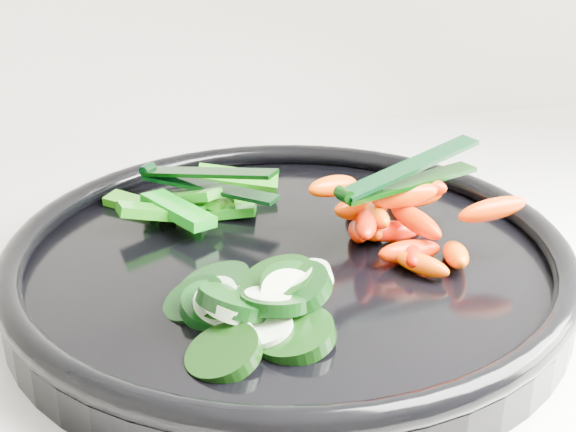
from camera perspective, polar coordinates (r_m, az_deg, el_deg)
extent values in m
cube|color=silver|center=(0.67, 18.54, -2.13)|extent=(2.02, 0.62, 0.03)
cylinder|color=black|center=(0.54, 0.00, -4.10)|extent=(0.38, 0.38, 0.02)
torus|color=black|center=(0.53, 0.00, -2.35)|extent=(0.38, 0.38, 0.02)
cylinder|color=black|center=(0.43, -4.61, -9.76)|extent=(0.06, 0.06, 0.03)
cylinder|color=beige|center=(0.44, -4.10, -9.11)|extent=(0.04, 0.04, 0.02)
cylinder|color=black|center=(0.48, -4.33, -6.18)|extent=(0.05, 0.05, 0.02)
cylinder|color=beige|center=(0.48, -4.73, -5.80)|extent=(0.03, 0.03, 0.02)
cylinder|color=black|center=(0.47, -5.32, -6.50)|extent=(0.05, 0.05, 0.02)
cylinder|color=beige|center=(0.47, -4.78, -6.56)|extent=(0.04, 0.03, 0.02)
cylinder|color=black|center=(0.45, 0.44, -8.50)|extent=(0.07, 0.07, 0.02)
cylinder|color=beige|center=(0.45, -1.77, -8.15)|extent=(0.05, 0.05, 0.02)
cylinder|color=black|center=(0.50, -5.14, -4.85)|extent=(0.05, 0.05, 0.02)
cylinder|color=#B5D3A8|center=(0.49, -4.63, -5.19)|extent=(0.03, 0.03, 0.02)
cylinder|color=black|center=(0.48, -4.88, -6.07)|extent=(0.06, 0.06, 0.02)
cylinder|color=beige|center=(0.48, -5.31, -6.21)|extent=(0.04, 0.04, 0.01)
cylinder|color=black|center=(0.48, -6.62, -6.05)|extent=(0.04, 0.04, 0.02)
cylinder|color=beige|center=(0.48, -5.42, -6.07)|extent=(0.04, 0.04, 0.02)
cylinder|color=black|center=(0.47, 0.38, -5.32)|extent=(0.06, 0.06, 0.03)
cylinder|color=beige|center=(0.48, 0.09, -4.65)|extent=(0.05, 0.05, 0.02)
cylinder|color=black|center=(0.46, -3.84, -6.13)|extent=(0.05, 0.05, 0.03)
cylinder|color=#B4D0A7|center=(0.45, -4.12, -6.60)|extent=(0.03, 0.03, 0.02)
cylinder|color=black|center=(0.47, 0.31, -5.25)|extent=(0.05, 0.05, 0.03)
cylinder|color=#E1F3C2|center=(0.46, 0.10, -5.67)|extent=(0.05, 0.05, 0.03)
cylinder|color=black|center=(0.48, -0.68, -4.75)|extent=(0.06, 0.06, 0.02)
cylinder|color=beige|center=(0.48, 1.17, -4.58)|extent=(0.04, 0.04, 0.02)
cylinder|color=black|center=(0.46, -0.87, -6.05)|extent=(0.05, 0.05, 0.02)
cylinder|color=beige|center=(0.46, -1.29, -5.95)|extent=(0.04, 0.04, 0.01)
ellipsoid|color=#FF1F00|center=(0.53, 8.65, -2.49)|extent=(0.05, 0.03, 0.02)
ellipsoid|color=#FB5600|center=(0.52, 9.46, -3.39)|extent=(0.04, 0.04, 0.01)
ellipsoid|color=#F22500|center=(0.55, 5.03, -1.07)|extent=(0.02, 0.04, 0.02)
ellipsoid|color=#FD5200|center=(0.53, 11.83, -2.71)|extent=(0.03, 0.05, 0.03)
ellipsoid|color=#F84100|center=(0.56, 5.96, -0.69)|extent=(0.02, 0.05, 0.02)
ellipsoid|color=red|center=(0.53, 8.78, -2.72)|extent=(0.03, 0.04, 0.02)
ellipsoid|color=#FC2400|center=(0.56, 7.45, -1.09)|extent=(0.05, 0.03, 0.02)
ellipsoid|color=#FF5D00|center=(0.61, 8.05, 1.31)|extent=(0.02, 0.05, 0.02)
ellipsoid|color=red|center=(0.59, 4.92, 0.47)|extent=(0.01, 0.04, 0.02)
ellipsoid|color=red|center=(0.53, 5.59, -0.55)|extent=(0.03, 0.05, 0.02)
ellipsoid|color=red|center=(0.59, 8.73, 1.86)|extent=(0.04, 0.06, 0.03)
ellipsoid|color=#DC5400|center=(0.54, 6.13, 0.02)|extent=(0.02, 0.05, 0.02)
ellipsoid|color=#F53400|center=(0.54, 9.06, -0.33)|extent=(0.03, 0.05, 0.02)
ellipsoid|color=#EE3B00|center=(0.55, 5.27, 0.54)|extent=(0.05, 0.04, 0.03)
ellipsoid|color=#FA5000|center=(0.58, 9.37, 1.40)|extent=(0.05, 0.04, 0.02)
ellipsoid|color=#FF4A00|center=(0.56, 9.02, 2.08)|extent=(0.05, 0.05, 0.03)
ellipsoid|color=#FF5000|center=(0.55, 3.19, 2.13)|extent=(0.05, 0.03, 0.02)
ellipsoid|color=red|center=(0.54, 8.31, 1.46)|extent=(0.05, 0.02, 0.02)
ellipsoid|color=#F12B00|center=(0.53, 14.33, 0.47)|extent=(0.05, 0.02, 0.02)
cube|color=#126F0A|center=(0.61, -5.92, 0.89)|extent=(0.05, 0.06, 0.02)
cube|color=#1A6C0A|center=(0.61, -4.96, 1.12)|extent=(0.04, 0.06, 0.03)
cube|color=#236B0A|center=(0.62, -4.49, 1.54)|extent=(0.04, 0.06, 0.02)
cube|color=#1B6609|center=(0.59, -4.52, 0.31)|extent=(0.05, 0.03, 0.01)
cube|color=#1F730A|center=(0.59, -5.34, 0.33)|extent=(0.06, 0.04, 0.02)
cube|color=#1C710A|center=(0.61, -10.98, 0.87)|extent=(0.05, 0.04, 0.01)
cube|color=#096109|center=(0.61, -8.67, 0.78)|extent=(0.03, 0.06, 0.02)
cube|color=#0A6F0D|center=(0.59, -7.21, 1.38)|extent=(0.05, 0.05, 0.02)
cube|color=#12710A|center=(0.57, -9.45, 0.29)|extent=(0.05, 0.03, 0.02)
cube|color=#0B740F|center=(0.57, -7.84, 0.42)|extent=(0.05, 0.07, 0.01)
cube|color=#256E0A|center=(0.62, -3.59, 2.66)|extent=(0.07, 0.03, 0.02)
cylinder|color=black|center=(0.51, 4.01, 1.56)|extent=(0.01, 0.01, 0.01)
cube|color=black|center=(0.54, 8.64, 2.36)|extent=(0.11, 0.06, 0.00)
cube|color=black|center=(0.54, 8.72, 3.49)|extent=(0.11, 0.05, 0.02)
cylinder|color=black|center=(0.62, -9.95, 3.30)|extent=(0.01, 0.01, 0.01)
cube|color=black|center=(0.60, -5.63, 2.06)|extent=(0.10, 0.08, 0.00)
cube|color=black|center=(0.59, -5.67, 3.09)|extent=(0.10, 0.08, 0.02)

